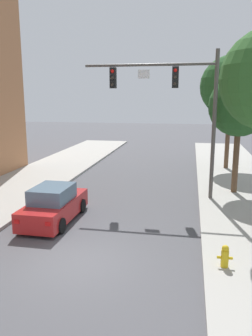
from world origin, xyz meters
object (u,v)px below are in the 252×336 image
(street_tree_third, at_px, (231,86))
(street_tree_second, at_px, (239,107))
(fire_hydrant, at_px, (225,256))
(traffic_signal_mast, at_px, (177,97))
(car_lead_red, at_px, (54,205))

(street_tree_third, bearing_deg, street_tree_second, -91.59)
(fire_hydrant, bearing_deg, street_tree_second, 81.80)
(fire_hydrant, xyz_separation_m, street_tree_third, (1.48, 15.73, 5.58))
(traffic_signal_mast, distance_m, car_lead_red, 8.10)
(fire_hydrant, height_order, street_tree_second, street_tree_second)
(traffic_signal_mast, relative_size, fire_hydrant, 10.42)
(street_tree_second, bearing_deg, car_lead_red, -144.81)
(traffic_signal_mast, bearing_deg, street_tree_second, 23.44)
(fire_hydrant, distance_m, street_tree_second, 10.08)
(traffic_signal_mast, distance_m, street_tree_third, 8.88)
(car_lead_red, xyz_separation_m, fire_hydrant, (6.95, -3.19, -0.22))
(traffic_signal_mast, relative_size, street_tree_second, 1.18)
(car_lead_red, distance_m, fire_hydrant, 7.65)
(street_tree_third, bearing_deg, fire_hydrant, -95.39)
(traffic_signal_mast, height_order, street_tree_second, traffic_signal_mast)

